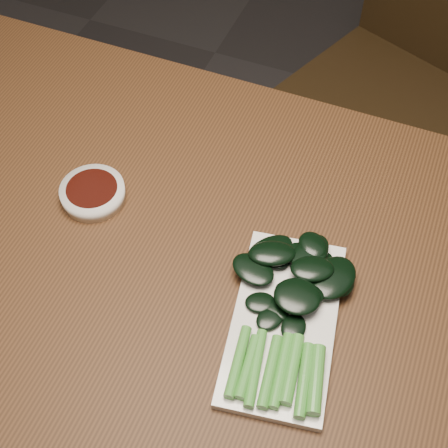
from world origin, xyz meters
TOP-DOWN VIEW (x-y plane):
  - ground at (0.00, 0.00)m, footprint 6.00×6.00m
  - table at (0.00, 0.00)m, footprint 1.40×0.80m
  - chair_far at (0.17, 0.88)m, footprint 0.60×0.60m
  - sauce_bowl at (-0.22, 0.03)m, footprint 0.11×0.11m
  - serving_plate at (0.15, -0.07)m, footprint 0.19×0.31m
  - gai_lan at (0.15, -0.03)m, footprint 0.20×0.30m

SIDE VIEW (x-z plane):
  - ground at x=0.00m, z-range 0.00..0.00m
  - chair_far at x=0.17m, z-range 0.04..0.93m
  - table at x=0.00m, z-range 0.30..1.05m
  - serving_plate at x=0.15m, z-range 0.75..0.76m
  - sauce_bowl at x=-0.22m, z-range 0.75..0.78m
  - gai_lan at x=0.15m, z-range 0.76..0.79m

